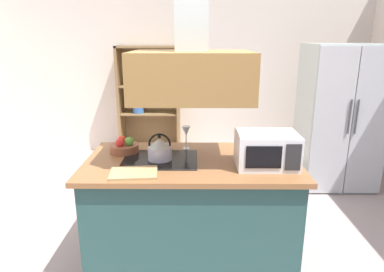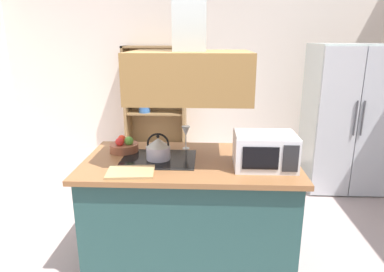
{
  "view_description": "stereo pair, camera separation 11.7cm",
  "coord_description": "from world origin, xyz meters",
  "px_view_note": "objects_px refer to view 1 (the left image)",
  "views": [
    {
      "loc": [
        0.19,
        -2.61,
        1.86
      ],
      "look_at": [
        0.17,
        0.35,
        1.0
      ],
      "focal_mm": 32.03,
      "sensor_mm": 36.0,
      "label": 1
    },
    {
      "loc": [
        0.3,
        -2.61,
        1.86
      ],
      "look_at": [
        0.17,
        0.35,
        1.0
      ],
      "focal_mm": 32.03,
      "sensor_mm": 36.0,
      "label": 2
    }
  ],
  "objects_px": {
    "kettle": "(160,149)",
    "wine_glass_on_counter": "(186,132)",
    "cutting_board": "(134,173)",
    "microwave": "(267,150)",
    "fruit_bowl": "(124,147)",
    "refrigerator": "(339,117)",
    "dish_cabinet": "(150,108)"
  },
  "relations": [
    {
      "from": "kettle",
      "to": "wine_glass_on_counter",
      "type": "relative_size",
      "value": 1.06
    },
    {
      "from": "cutting_board",
      "to": "microwave",
      "type": "height_order",
      "value": "microwave"
    },
    {
      "from": "fruit_bowl",
      "to": "cutting_board",
      "type": "bearing_deg",
      "value": -71.58
    },
    {
      "from": "microwave",
      "to": "wine_glass_on_counter",
      "type": "relative_size",
      "value": 2.23
    },
    {
      "from": "microwave",
      "to": "wine_glass_on_counter",
      "type": "bearing_deg",
      "value": 146.29
    },
    {
      "from": "microwave",
      "to": "wine_glass_on_counter",
      "type": "xyz_separation_m",
      "value": [
        -0.62,
        0.42,
        0.02
      ]
    },
    {
      "from": "refrigerator",
      "to": "dish_cabinet",
      "type": "bearing_deg",
      "value": 155.08
    },
    {
      "from": "microwave",
      "to": "dish_cabinet",
      "type": "bearing_deg",
      "value": 113.56
    },
    {
      "from": "refrigerator",
      "to": "cutting_board",
      "type": "relative_size",
      "value": 5.25
    },
    {
      "from": "cutting_board",
      "to": "wine_glass_on_counter",
      "type": "xyz_separation_m",
      "value": [
        0.37,
        0.59,
        0.14
      ]
    },
    {
      "from": "microwave",
      "to": "refrigerator",
      "type": "bearing_deg",
      "value": 53.85
    },
    {
      "from": "kettle",
      "to": "microwave",
      "type": "relative_size",
      "value": 0.47
    },
    {
      "from": "cutting_board",
      "to": "fruit_bowl",
      "type": "distance_m",
      "value": 0.52
    },
    {
      "from": "dish_cabinet",
      "to": "fruit_bowl",
      "type": "xyz_separation_m",
      "value": [
        0.11,
        -2.6,
        0.18
      ]
    },
    {
      "from": "dish_cabinet",
      "to": "refrigerator",
      "type": "bearing_deg",
      "value": -24.92
    },
    {
      "from": "refrigerator",
      "to": "wine_glass_on_counter",
      "type": "relative_size",
      "value": 8.67
    },
    {
      "from": "fruit_bowl",
      "to": "kettle",
      "type": "bearing_deg",
      "value": -29.64
    },
    {
      "from": "kettle",
      "to": "microwave",
      "type": "distance_m",
      "value": 0.84
    },
    {
      "from": "fruit_bowl",
      "to": "wine_glass_on_counter",
      "type": "bearing_deg",
      "value": 10.99
    },
    {
      "from": "kettle",
      "to": "cutting_board",
      "type": "height_order",
      "value": "kettle"
    },
    {
      "from": "cutting_board",
      "to": "microwave",
      "type": "distance_m",
      "value": 1.02
    },
    {
      "from": "cutting_board",
      "to": "wine_glass_on_counter",
      "type": "bearing_deg",
      "value": 58.18
    },
    {
      "from": "dish_cabinet",
      "to": "fruit_bowl",
      "type": "height_order",
      "value": "dish_cabinet"
    },
    {
      "from": "microwave",
      "to": "wine_glass_on_counter",
      "type": "height_order",
      "value": "microwave"
    },
    {
      "from": "dish_cabinet",
      "to": "kettle",
      "type": "bearing_deg",
      "value": -81.05
    },
    {
      "from": "kettle",
      "to": "microwave",
      "type": "height_order",
      "value": "microwave"
    },
    {
      "from": "cutting_board",
      "to": "fruit_bowl",
      "type": "bearing_deg",
      "value": 108.42
    },
    {
      "from": "kettle",
      "to": "wine_glass_on_counter",
      "type": "height_order",
      "value": "kettle"
    },
    {
      "from": "dish_cabinet",
      "to": "kettle",
      "type": "distance_m",
      "value": 2.82
    },
    {
      "from": "refrigerator",
      "to": "fruit_bowl",
      "type": "relative_size",
      "value": 7.22
    },
    {
      "from": "wine_glass_on_counter",
      "to": "fruit_bowl",
      "type": "relative_size",
      "value": 0.83
    },
    {
      "from": "refrigerator",
      "to": "cutting_board",
      "type": "bearing_deg",
      "value": -139.8
    }
  ]
}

